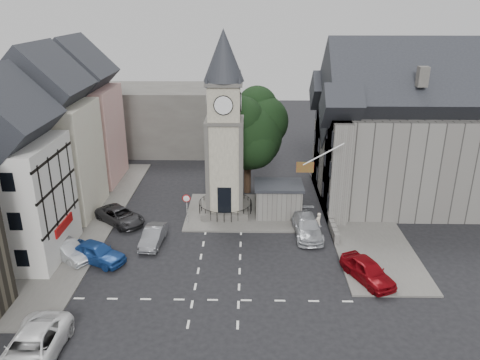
{
  "coord_description": "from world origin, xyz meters",
  "views": [
    {
      "loc": [
        2.07,
        -31.15,
        18.32
      ],
      "look_at": [
        1.4,
        5.0,
        4.39
      ],
      "focal_mm": 35.0,
      "sensor_mm": 36.0,
      "label": 1
    }
  ],
  "objects_px": {
    "stone_shelter": "(278,200)",
    "pedestrian": "(318,222)",
    "clock_tower": "(224,127)",
    "car_east_red": "(368,271)",
    "car_west_blue": "(97,252)"
  },
  "relations": [
    {
      "from": "stone_shelter",
      "to": "car_east_red",
      "type": "xyz_separation_m",
      "value": [
        5.62,
        -10.5,
        -0.76
      ]
    },
    {
      "from": "clock_tower",
      "to": "pedestrian",
      "type": "xyz_separation_m",
      "value": [
        8.0,
        -3.57,
        -7.27
      ]
    },
    {
      "from": "clock_tower",
      "to": "car_east_red",
      "type": "xyz_separation_m",
      "value": [
        10.42,
        -10.99,
        -7.33
      ]
    },
    {
      "from": "stone_shelter",
      "to": "car_east_red",
      "type": "height_order",
      "value": "stone_shelter"
    },
    {
      "from": "clock_tower",
      "to": "car_east_red",
      "type": "relative_size",
      "value": 3.5
    },
    {
      "from": "car_east_red",
      "to": "car_west_blue",
      "type": "bearing_deg",
      "value": 149.21
    },
    {
      "from": "stone_shelter",
      "to": "car_west_blue",
      "type": "distance_m",
      "value": 16.29
    },
    {
      "from": "stone_shelter",
      "to": "pedestrian",
      "type": "distance_m",
      "value": 4.49
    },
    {
      "from": "car_east_red",
      "to": "pedestrian",
      "type": "height_order",
      "value": "pedestrian"
    },
    {
      "from": "car_west_blue",
      "to": "pedestrian",
      "type": "xyz_separation_m",
      "value": [
        17.17,
        5.27,
        0.07
      ]
    },
    {
      "from": "stone_shelter",
      "to": "pedestrian",
      "type": "relative_size",
      "value": 2.52
    },
    {
      "from": "stone_shelter",
      "to": "car_west_blue",
      "type": "xyz_separation_m",
      "value": [
        -13.97,
        -8.35,
        -0.76
      ]
    },
    {
      "from": "stone_shelter",
      "to": "car_west_blue",
      "type": "relative_size",
      "value": 0.93
    },
    {
      "from": "car_west_blue",
      "to": "pedestrian",
      "type": "distance_m",
      "value": 17.96
    },
    {
      "from": "clock_tower",
      "to": "pedestrian",
      "type": "relative_size",
      "value": 9.51
    }
  ]
}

